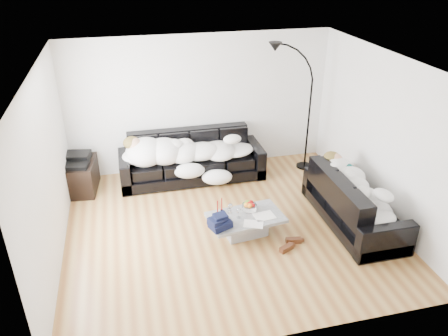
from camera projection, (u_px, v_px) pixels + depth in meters
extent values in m
plane|color=brown|center=(228.00, 227.00, 6.94)|extent=(5.00, 5.00, 0.00)
cube|color=silver|center=(200.00, 103.00, 8.28)|extent=(5.00, 0.02, 2.60)
cube|color=silver|center=(47.00, 171.00, 5.82)|extent=(0.02, 4.50, 2.60)
cube|color=silver|center=(383.00, 137.00, 6.86)|extent=(0.02, 4.50, 2.60)
plane|color=white|center=(229.00, 64.00, 5.74)|extent=(5.00, 5.00, 0.00)
cube|color=black|center=(192.00, 157.00, 8.19)|extent=(2.67, 0.93, 0.87)
cube|color=black|center=(354.00, 200.00, 6.87)|extent=(0.88, 2.05, 0.83)
ellipsoid|color=#0A4C46|center=(335.00, 165.00, 7.26)|extent=(0.42, 0.38, 0.20)
cube|color=#939699|center=(246.00, 225.00, 6.69)|extent=(1.20, 0.79, 0.33)
cylinder|color=white|center=(249.00, 206.00, 6.75)|extent=(0.28, 0.28, 0.14)
cylinder|color=white|center=(230.00, 208.00, 6.65)|extent=(0.08, 0.08, 0.17)
cylinder|color=white|center=(229.00, 214.00, 6.52)|extent=(0.10, 0.10, 0.18)
cylinder|color=white|center=(239.00, 213.00, 6.54)|extent=(0.08, 0.08, 0.17)
cylinder|color=maroon|center=(218.00, 207.00, 6.63)|extent=(0.04, 0.04, 0.22)
cylinder|color=maroon|center=(222.00, 205.00, 6.69)|extent=(0.04, 0.04, 0.23)
cube|color=silver|center=(264.00, 216.00, 6.61)|extent=(0.34, 0.27, 0.01)
cube|color=silver|center=(253.00, 224.00, 6.42)|extent=(0.34, 0.30, 0.01)
cube|color=black|center=(80.00, 176.00, 7.85)|extent=(0.65, 0.87, 0.56)
cube|color=black|center=(77.00, 159.00, 7.69)|extent=(0.50, 0.42, 0.13)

